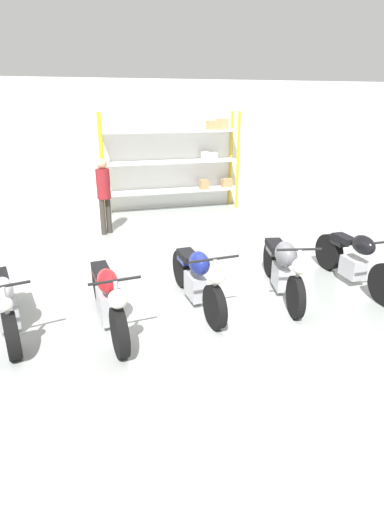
# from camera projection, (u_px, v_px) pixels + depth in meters

# --- Properties ---
(ground_plane) EXTENTS (30.00, 30.00, 0.00)m
(ground_plane) POSITION_uv_depth(u_px,v_px,m) (199.00, 306.00, 6.24)
(ground_plane) COLOR #9EA3A0
(back_wall) EXTENTS (30.00, 0.08, 3.60)m
(back_wall) POSITION_uv_depth(u_px,v_px,m) (135.00, 147.00, 11.35)
(back_wall) COLOR white
(back_wall) RESTS_ON ground_plane
(shelving_rack) EXTENTS (3.94, 0.63, 2.76)m
(shelving_rack) POSITION_uv_depth(u_px,v_px,m) (180.00, 160.00, 11.46)
(shelving_rack) COLOR gold
(shelving_rack) RESTS_ON ground_plane
(motorcycle_silver) EXTENTS (0.73, 1.95, 0.97)m
(motorcycle_silver) POSITION_uv_depth(u_px,v_px,m) (6.00, 305.00, 5.44)
(motorcycle_silver) COLOR black
(motorcycle_silver) RESTS_ON ground_plane
(motorcycle_red) EXTENTS (0.63, 2.20, 1.02)m
(motorcycle_red) POSITION_uv_depth(u_px,v_px,m) (108.00, 298.00, 5.55)
(motorcycle_red) COLOR black
(motorcycle_red) RESTS_ON ground_plane
(motorcycle_blue) EXTENTS (0.73, 2.10, 1.03)m
(motorcycle_blue) POSITION_uv_depth(u_px,v_px,m) (197.00, 278.00, 6.14)
(motorcycle_blue) COLOR black
(motorcycle_blue) RESTS_ON ground_plane
(motorcycle_grey) EXTENTS (0.76, 2.14, 1.06)m
(motorcycle_grey) POSITION_uv_depth(u_px,v_px,m) (283.00, 266.00, 6.48)
(motorcycle_grey) COLOR black
(motorcycle_grey) RESTS_ON ground_plane
(motorcycle_black) EXTENTS (0.72, 2.20, 1.05)m
(motorcycle_black) POSITION_uv_depth(u_px,v_px,m) (357.00, 261.00, 6.81)
(motorcycle_black) COLOR black
(motorcycle_black) RESTS_ON ground_plane
(person_browsing) EXTENTS (0.45, 0.45, 1.79)m
(person_browsing) POSITION_uv_depth(u_px,v_px,m) (104.00, 190.00, 9.36)
(person_browsing) COLOR #38332D
(person_browsing) RESTS_ON ground_plane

